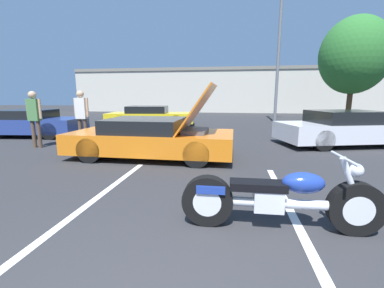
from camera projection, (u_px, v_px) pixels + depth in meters
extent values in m
cube|color=white|center=(86.00, 206.00, 3.91)|extent=(0.12, 4.86, 0.01)
cube|color=white|center=(296.00, 221.00, 3.45)|extent=(0.12, 4.86, 0.01)
cube|color=beige|center=(228.00, 90.00, 26.84)|extent=(32.00, 4.00, 4.40)
cube|color=slate|center=(229.00, 70.00, 26.45)|extent=(32.00, 4.20, 0.30)
cylinder|color=slate|center=(279.00, 50.00, 15.42)|extent=(0.18, 0.18, 8.69)
cylinder|color=brown|center=(349.00, 103.00, 16.54)|extent=(0.32, 0.32, 2.36)
ellipsoid|color=#2D702D|center=(354.00, 55.00, 15.99)|extent=(4.11, 4.11, 4.73)
cylinder|color=black|center=(356.00, 208.00, 3.09)|extent=(0.66, 0.17, 0.66)
cylinder|color=black|center=(207.00, 201.00, 3.32)|extent=(0.66, 0.17, 0.66)
cylinder|color=silver|center=(356.00, 208.00, 3.09)|extent=(0.36, 0.18, 0.36)
cylinder|color=silver|center=(207.00, 201.00, 3.32)|extent=(0.36, 0.18, 0.36)
cylinder|color=silver|center=(279.00, 203.00, 3.20)|extent=(1.52, 0.15, 0.12)
cube|color=silver|center=(268.00, 200.00, 3.21)|extent=(0.37, 0.25, 0.28)
ellipsoid|color=navy|center=(303.00, 183.00, 3.11)|extent=(0.51, 0.29, 0.26)
cube|color=black|center=(258.00, 185.00, 3.19)|extent=(0.69, 0.28, 0.10)
cube|color=navy|center=(211.00, 188.00, 3.28)|extent=(0.37, 0.23, 0.10)
cylinder|color=silver|center=(351.00, 183.00, 3.04)|extent=(0.31, 0.08, 0.63)
cylinder|color=silver|center=(344.00, 158.00, 3.00)|extent=(0.05, 0.70, 0.04)
sphere|color=silver|center=(356.00, 170.00, 3.00)|extent=(0.16, 0.16, 0.16)
cylinder|color=silver|center=(245.00, 202.00, 3.37)|extent=(1.16, 0.12, 0.09)
cube|color=orange|center=(152.00, 141.00, 7.02)|extent=(4.40, 1.95, 0.52)
cube|color=black|center=(145.00, 125.00, 6.97)|extent=(1.99, 1.73, 0.36)
cylinder|color=black|center=(197.00, 154.00, 6.01)|extent=(0.64, 0.23, 0.64)
cylinder|color=black|center=(205.00, 142.00, 7.64)|extent=(0.64, 0.23, 0.64)
cylinder|color=black|center=(90.00, 150.00, 6.44)|extent=(0.64, 0.23, 0.64)
cylinder|color=black|center=(119.00, 139.00, 8.08)|extent=(0.64, 0.23, 0.64)
cube|color=orange|center=(197.00, 109.00, 6.65)|extent=(0.93, 1.76, 1.28)
cube|color=#4C4C51|center=(196.00, 134.00, 6.79)|extent=(0.61, 1.05, 0.28)
cube|color=yellow|center=(151.00, 118.00, 14.47)|extent=(4.97, 2.52, 0.53)
cube|color=black|center=(148.00, 109.00, 14.38)|extent=(2.35, 1.99, 0.38)
cylinder|color=black|center=(176.00, 121.00, 13.62)|extent=(0.68, 0.30, 0.66)
cylinder|color=black|center=(178.00, 118.00, 15.28)|extent=(0.68, 0.30, 0.66)
cylinder|color=black|center=(121.00, 121.00, 13.69)|extent=(0.68, 0.30, 0.66)
cylinder|color=black|center=(129.00, 118.00, 15.35)|extent=(0.68, 0.30, 0.66)
cube|color=silver|center=(349.00, 131.00, 8.72)|extent=(4.96, 3.02, 0.58)
cube|color=black|center=(345.00, 117.00, 8.60)|extent=(2.45, 2.15, 0.41)
cylinder|color=black|center=(368.00, 132.00, 9.70)|extent=(0.69, 0.39, 0.65)
cylinder|color=black|center=(323.00, 140.00, 7.79)|extent=(0.69, 0.39, 0.65)
cylinder|color=black|center=(296.00, 133.00, 9.36)|extent=(0.69, 0.39, 0.65)
cube|color=navy|center=(32.00, 125.00, 10.68)|extent=(4.22, 2.34, 0.57)
cube|color=black|center=(27.00, 114.00, 10.60)|extent=(1.99, 1.90, 0.34)
cylinder|color=black|center=(50.00, 131.00, 9.82)|extent=(0.67, 0.29, 0.65)
cylinder|color=black|center=(72.00, 126.00, 11.48)|extent=(0.67, 0.29, 0.65)
cylinder|color=black|center=(18.00, 126.00, 11.58)|extent=(0.67, 0.29, 0.65)
cylinder|color=brown|center=(80.00, 132.00, 8.86)|extent=(0.12, 0.12, 0.89)
cylinder|color=brown|center=(86.00, 132.00, 8.83)|extent=(0.12, 0.12, 0.89)
cube|color=white|center=(81.00, 108.00, 8.69)|extent=(0.36, 0.20, 0.70)
cylinder|color=tan|center=(75.00, 107.00, 8.72)|extent=(0.08, 0.08, 0.63)
cylinder|color=tan|center=(87.00, 107.00, 8.65)|extent=(0.08, 0.08, 0.63)
sphere|color=tan|center=(80.00, 94.00, 8.61)|extent=(0.24, 0.24, 0.24)
cylinder|color=brown|center=(34.00, 134.00, 8.30)|extent=(0.12, 0.12, 0.88)
cylinder|color=brown|center=(39.00, 134.00, 8.27)|extent=(0.12, 0.12, 0.88)
cube|color=#4C7F47|center=(34.00, 110.00, 8.14)|extent=(0.36, 0.20, 0.69)
cylinder|color=tan|center=(27.00, 109.00, 8.16)|extent=(0.08, 0.08, 0.62)
cylinder|color=tan|center=(40.00, 109.00, 8.10)|extent=(0.08, 0.08, 0.62)
sphere|color=tan|center=(32.00, 95.00, 8.05)|extent=(0.24, 0.24, 0.24)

